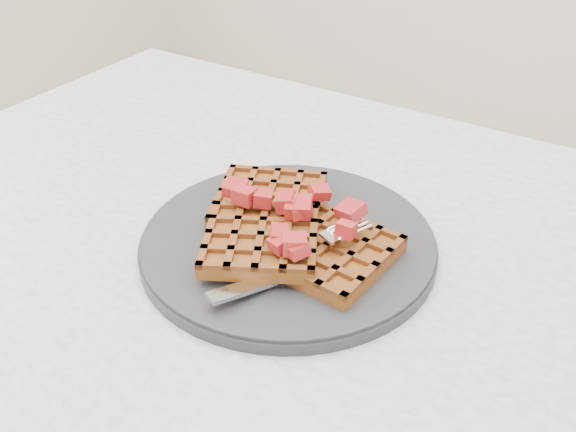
{
  "coord_description": "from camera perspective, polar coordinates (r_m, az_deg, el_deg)",
  "views": [
    {
      "loc": [
        0.21,
        -0.42,
        1.14
      ],
      "look_at": [
        -0.07,
        0.02,
        0.79
      ],
      "focal_mm": 40.0,
      "sensor_mm": 36.0,
      "label": 1
    }
  ],
  "objects": [
    {
      "name": "strawberry_pile",
      "position": [
        0.62,
        0.0,
        1.08
      ],
      "size": [
        0.15,
        0.15,
        0.02
      ],
      "primitive_type": null,
      "color": "maroon",
      "rests_on": "waffles"
    },
    {
      "name": "waffles",
      "position": [
        0.63,
        -0.17,
        -1.13
      ],
      "size": [
        0.23,
        0.22,
        0.03
      ],
      "color": "brown",
      "rests_on": "plate"
    },
    {
      "name": "table",
      "position": [
        0.69,
        4.31,
        -13.31
      ],
      "size": [
        1.2,
        0.8,
        0.75
      ],
      "color": "silver",
      "rests_on": "ground"
    },
    {
      "name": "fork",
      "position": [
        0.59,
        1.39,
        -4.31
      ],
      "size": [
        0.1,
        0.17,
        0.02
      ],
      "primitive_type": null,
      "rotation": [
        0.0,
        0.0,
        -0.42
      ],
      "color": "silver",
      "rests_on": "plate"
    },
    {
      "name": "plate",
      "position": [
        0.64,
        0.0,
        -2.37
      ],
      "size": [
        0.3,
        0.3,
        0.02
      ],
      "primitive_type": "cylinder",
      "color": "#252527",
      "rests_on": "table"
    }
  ]
}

